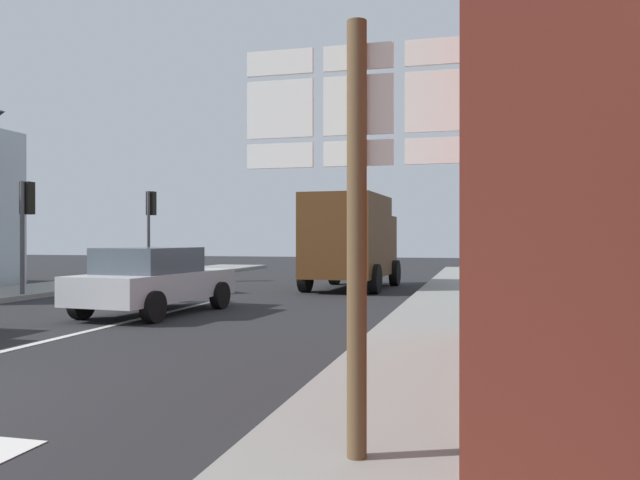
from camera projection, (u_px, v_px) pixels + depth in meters
name	position (u px, v px, depth m)	size (l,w,h in m)	color
ground_plane	(195.00, 306.00, 15.62)	(80.00, 80.00, 0.00)	#232326
sidewalk_right	(462.00, 322.00, 12.09)	(2.88, 44.00, 0.14)	gray
lane_centre_stripe	(101.00, 328.00, 11.75)	(0.16, 12.00, 0.01)	silver
sedan_far	(154.00, 280.00, 13.95)	(2.28, 4.35, 1.47)	#B7BABF
delivery_truck	(351.00, 239.00, 20.69)	(2.67, 5.09, 3.05)	#4C2D14
route_sign_post	(357.00, 192.00, 4.44)	(1.66, 0.14, 3.20)	brown
traffic_light_far_left	(150.00, 215.00, 24.07)	(0.30, 0.49, 3.45)	#47474C
traffic_light_near_left	(26.00, 212.00, 17.47)	(0.30, 0.49, 3.24)	#47474C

